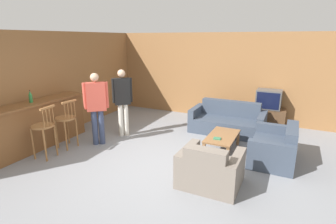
% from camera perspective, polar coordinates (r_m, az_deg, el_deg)
% --- Properties ---
extents(ground_plane, '(24.00, 24.00, 0.00)m').
position_cam_1_polar(ground_plane, '(5.34, -2.35, -11.32)').
color(ground_plane, gray).
extents(wall_back, '(9.40, 0.08, 2.60)m').
position_cam_1_polar(wall_back, '(8.31, 9.89, 7.74)').
color(wall_back, olive).
rests_on(wall_back, ground_plane).
extents(wall_left, '(0.08, 8.73, 2.60)m').
position_cam_1_polar(wall_left, '(7.87, -18.68, 6.71)').
color(wall_left, olive).
rests_on(wall_left, ground_plane).
extents(bar_counter, '(0.55, 2.54, 1.07)m').
position_cam_1_polar(bar_counter, '(6.63, -26.82, -2.54)').
color(bar_counter, brown).
rests_on(bar_counter, ground_plane).
extents(bar_chair_near, '(0.49, 0.49, 1.12)m').
position_cam_1_polar(bar_chair_near, '(5.97, -25.47, -3.48)').
color(bar_chair_near, '#996638').
rests_on(bar_chair_near, ground_plane).
extents(bar_chair_mid, '(0.47, 0.47, 1.12)m').
position_cam_1_polar(bar_chair_mid, '(6.34, -21.31, -1.95)').
color(bar_chair_mid, '#996638').
rests_on(bar_chair_mid, ground_plane).
extents(couch_far, '(1.89, 0.91, 0.80)m').
position_cam_1_polar(couch_far, '(7.15, 12.83, -2.11)').
color(couch_far, '#384251').
rests_on(couch_far, ground_plane).
extents(armchair_near, '(1.01, 0.87, 0.78)m').
position_cam_1_polar(armchair_near, '(4.60, 9.08, -12.33)').
color(armchair_near, '#70665B').
rests_on(armchair_near, ground_plane).
extents(loveseat_right, '(0.84, 1.32, 0.76)m').
position_cam_1_polar(loveseat_right, '(5.82, 22.34, -7.20)').
color(loveseat_right, '#384251').
rests_on(loveseat_right, ground_plane).
extents(coffee_table, '(0.58, 1.10, 0.37)m').
position_cam_1_polar(coffee_table, '(5.93, 11.73, -5.44)').
color(coffee_table, brown).
rests_on(coffee_table, ground_plane).
extents(tv_unit, '(0.97, 0.44, 0.54)m').
position_cam_1_polar(tv_unit, '(7.91, 20.69, -1.11)').
color(tv_unit, '#513823').
rests_on(tv_unit, ground_plane).
extents(tv, '(0.66, 0.48, 0.52)m').
position_cam_1_polar(tv, '(7.78, 21.07, 2.63)').
color(tv, '#4C4C4C').
rests_on(tv, tv_unit).
extents(bottle, '(0.07, 0.07, 0.27)m').
position_cam_1_polar(bottle, '(6.47, -27.75, 2.93)').
color(bottle, '#2D7F3D').
rests_on(bottle, bar_counter).
extents(book_on_table, '(0.16, 0.13, 0.03)m').
position_cam_1_polar(book_on_table, '(5.68, 10.65, -5.68)').
color(book_on_table, '#33704C').
rests_on(book_on_table, coffee_table).
extents(person_by_window, '(0.39, 0.37, 1.70)m').
position_cam_1_polar(person_by_window, '(6.63, -9.87, 2.88)').
color(person_by_window, silver).
rests_on(person_by_window, ground_plane).
extents(person_by_counter, '(0.44, 0.42, 1.69)m').
position_cam_1_polar(person_by_counter, '(6.21, -15.30, 1.48)').
color(person_by_counter, '#384260').
rests_on(person_by_counter, ground_plane).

